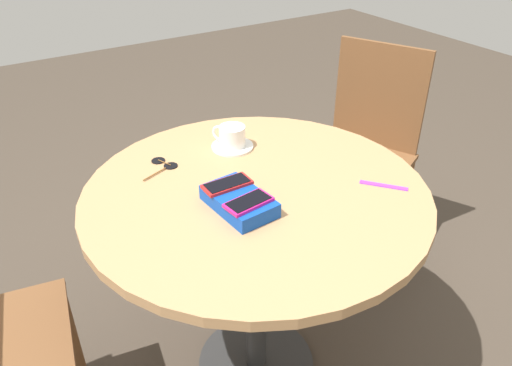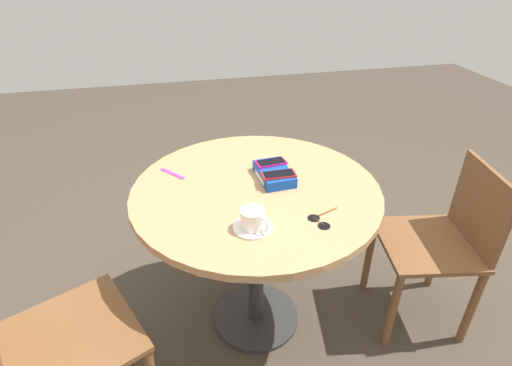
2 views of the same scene
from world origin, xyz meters
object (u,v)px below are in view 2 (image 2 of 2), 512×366
Objects in this scene: chair_near_window at (44,345)px; sunglasses at (320,221)px; coffee_cup at (253,218)px; phone_magenta at (271,162)px; phone_red at (279,174)px; saucer at (253,227)px; chair_far_side at (439,244)px; phone_box at (274,174)px; lanyard_strap at (172,174)px; round_table at (256,212)px.

sunglasses is at bearing 95.44° from chair_near_window.
phone_magenta is at bearing 156.32° from coffee_cup.
phone_red is 0.98× the size of saucer.
saucer is at bearing -82.86° from chair_far_side.
saucer is 0.94m from chair_far_side.
phone_box is at bearing 153.15° from coffee_cup.
chair_far_side is at bearing 101.01° from sunglasses.
lanyard_strap is at bearing -113.77° from phone_red.
phone_red is at bearing -164.64° from sunglasses.
round_table is at bearing 164.52° from saucer.
chair_near_window is 1.15× the size of chair_far_side.
chair_near_window is at bearing -64.51° from phone_box.
phone_box is at bearing -174.91° from phone_red.
coffee_cup reaches higher than chair_far_side.
phone_red is 0.30m from saucer.
coffee_cup is (0.36, -0.16, -0.00)m from phone_magenta.
phone_magenta is at bearing -168.21° from sunglasses.
coffee_cup is 0.12× the size of chair_near_window.
phone_box is 0.06m from phone_red.
phone_box is 1.97× the size of coffee_cup.
phone_magenta is at bearing -178.00° from phone_red.
chair_near_window is (0.41, -0.86, -0.29)m from phone_box.
chair_far_side is (0.32, 1.12, -0.32)m from lanyard_strap.
saucer is at bearing -15.48° from round_table.
lanyard_strap is (-0.13, -0.40, -0.02)m from phone_box.
coffee_cup is at bearing 98.24° from chair_near_window.
phone_red reaches higher than phone_box.
lanyard_strap is (-0.08, -0.40, -0.05)m from phone_magenta.
phone_box reaches higher than round_table.
phone_box is at bearing -166.25° from sunglasses.
round_table is 1.06× the size of chair_near_window.
round_table is 7.26× the size of lanyard_strap.
chair_near_window reaches higher than coffee_cup.
lanyard_strap is at bearing -150.42° from saucer.
chair_far_side reaches higher than saucer.
phone_box is 1.63× the size of phone_magenta.
saucer is (0.36, -0.16, -0.04)m from phone_magenta.
chair_far_side reaches higher than sunglasses.
chair_near_window is 1.59m from chair_far_side.
phone_magenta is 0.98× the size of phone_red.
sunglasses is at bearing 31.86° from round_table.
phone_box is 0.23× the size of chair_near_window.
sunglasses is (0.01, 0.24, -0.00)m from saucer.
chair_near_window is at bearing -40.32° from lanyard_strap.
sunglasses is at bearing -78.99° from chair_far_side.
lanyard_strap is (-0.18, -0.32, 0.12)m from round_table.
phone_box is 0.06m from phone_magenta.
chair_far_side reaches higher than round_table.
phone_box is at bearing 121.64° from round_table.
chair_far_side is (0.14, 0.80, -0.20)m from round_table.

